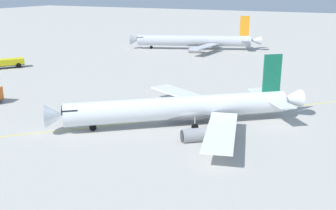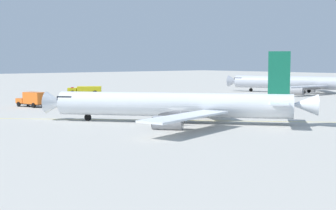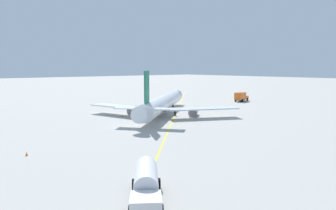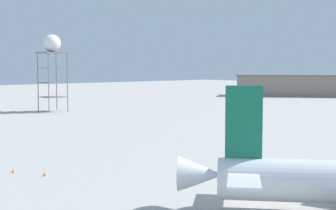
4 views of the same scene
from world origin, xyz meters
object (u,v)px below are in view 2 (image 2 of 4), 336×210
object	(u,v)px
airliner_secondary	(302,83)
fire_tender_truck	(85,90)
airliner_main	(176,106)
catering_truck_truck	(33,99)

from	to	relation	value
airliner_secondary	fire_tender_truck	xyz separation A→B (m)	(-33.46, -53.65, -1.38)
airliner_main	airliner_secondary	xyz separation A→B (m)	(-28.63, 74.67, 0.27)
airliner_main	airliner_secondary	size ratio (longest dim) A/B	0.80
catering_truck_truck	airliner_main	bearing A→B (deg)	173.77
fire_tender_truck	catering_truck_truck	bearing A→B (deg)	76.56
catering_truck_truck	fire_tender_truck	size ratio (longest dim) A/B	0.82
airliner_main	catering_truck_truck	bearing A→B (deg)	-31.02
airliner_secondary	fire_tender_truck	world-z (taller)	airliner_secondary
airliner_secondary	fire_tender_truck	bearing A→B (deg)	37.03
airliner_secondary	fire_tender_truck	distance (m)	63.24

